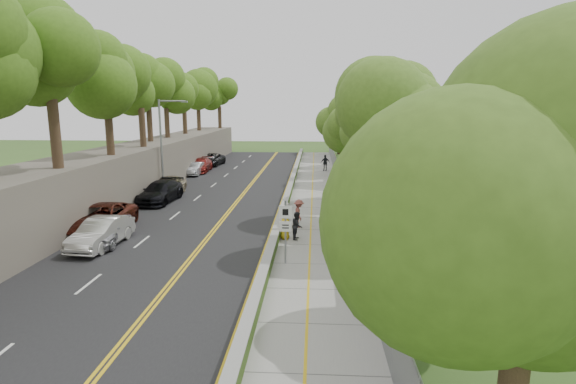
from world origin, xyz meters
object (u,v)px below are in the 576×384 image
Objects in this scene: construction_barrel at (334,178)px; car_1 at (101,233)px; signpost at (285,225)px; streetlight at (164,140)px; painter_0 at (285,225)px; person_far at (325,163)px; car_2 at (102,218)px; concrete_block at (350,242)px; car_0 at (107,230)px.

construction_barrel is 25.20m from car_1.
streetlight is at bearing 124.08° from signpost.
construction_barrel is at bearing -0.22° from painter_0.
person_far is at bearing 85.30° from signpost.
car_2 reaches higher than car_1.
car_2 is (-14.65, 2.64, 0.37)m from concrete_block.
construction_barrel is at bearing 53.89° from car_0.
car_0 is 2.58m from car_2.
streetlight reaches higher than signpost.
person_far reaches higher than car_0.
painter_0 is at bearing 154.18° from concrete_block.
painter_0 is (9.75, 1.28, 0.08)m from car_0.
person_far is (13.94, 25.97, 0.12)m from car_2.
signpost is 12.47m from car_2.
streetlight is 15.54m from car_1.
person_far is at bearing 59.37° from car_2.
concrete_block is (3.25, 2.30, -1.49)m from signpost.
streetlight is at bearing 88.14° from car_2.
car_1 is at bearing -121.87° from construction_barrel.
concrete_block reaches higher than construction_barrel.
signpost is at bearing -55.92° from streetlight.
car_0 is (-10.05, 2.74, -1.18)m from signpost.
car_1 is (1.46, -14.99, -3.83)m from streetlight.
painter_0 is at bearing -7.12° from car_2.
streetlight reaches higher than concrete_block.
person_far is at bearing 70.36° from car_1.
car_1 is 2.85× the size of painter_0.
car_1 reaches higher than concrete_block.
streetlight is 1.71× the size of car_1.
signpost is at bearing -7.48° from car_1.
car_2 is 29.47m from person_far.
signpost is 1.89× the size of painter_0.
car_0 is at bearing 107.61° from painter_0.
signpost is at bearing -25.80° from car_2.
construction_barrel is 23.59m from car_2.
signpost is 1.69× the size of person_far.
car_1 is 2.55× the size of person_far.
painter_0 is (-0.30, 4.02, -1.09)m from signpost.
streetlight is at bearing 32.32° from person_far.
car_2 is at bearing 156.60° from signpost.
signpost is at bearing 72.97° from person_far.
car_2 is 3.17× the size of person_far.
signpost is at bearing -165.59° from painter_0.
car_1 is at bearing -67.50° from car_2.
car_2 is at bearing -89.46° from streetlight.
signpost reaches higher than person_far.
construction_barrel is 0.14× the size of car_2.
person_far is (2.54, 30.90, -0.99)m from signpost.
car_1 is 3.20m from car_2.
streetlight is 20.10m from person_far.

